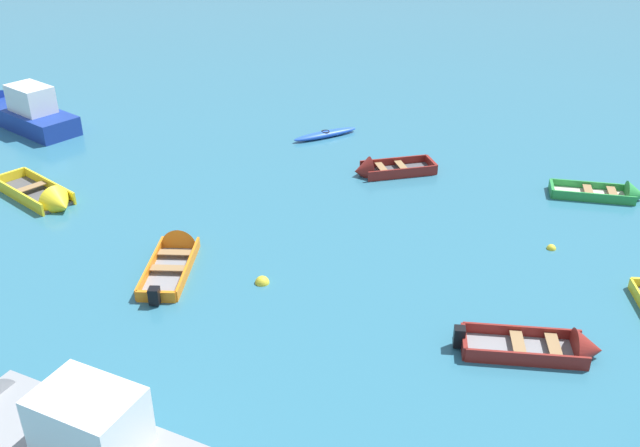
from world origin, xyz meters
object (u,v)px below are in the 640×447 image
(rowboat_green_cluster_outer, at_px, (617,194))
(mooring_buoy_between_boats_right, at_px, (551,249))
(rowboat_orange_far_right, at_px, (176,252))
(kayak_blue_far_left, at_px, (325,134))
(mooring_buoy_between_boats_left, at_px, (262,283))
(motor_launch_deep_blue_outer_left, at_px, (23,111))
(rowboat_yellow_near_camera, at_px, (48,199))
(rowboat_maroon_back_row_right, at_px, (378,170))
(rowboat_maroon_near_left, at_px, (556,348))
(motor_launch_grey_midfield_left, at_px, (58,436))

(rowboat_green_cluster_outer, xyz_separation_m, mooring_buoy_between_boats_right, (-3.55, -4.45, -0.18))
(rowboat_orange_far_right, distance_m, kayak_blue_far_left, 12.81)
(mooring_buoy_between_boats_left, bearing_deg, rowboat_orange_far_right, 155.93)
(rowboat_orange_far_right, relative_size, motor_launch_deep_blue_outer_left, 0.63)
(rowboat_yellow_near_camera, distance_m, rowboat_maroon_back_row_right, 13.79)
(mooring_buoy_between_boats_left, height_order, mooring_buoy_between_boats_right, mooring_buoy_between_boats_left)
(kayak_blue_far_left, relative_size, mooring_buoy_between_boats_right, 9.65)
(rowboat_yellow_near_camera, distance_m, mooring_buoy_between_boats_right, 19.50)
(kayak_blue_far_left, relative_size, mooring_buoy_between_boats_left, 6.76)
(kayak_blue_far_left, distance_m, mooring_buoy_between_boats_left, 13.55)
(rowboat_maroon_near_left, distance_m, rowboat_green_cluster_outer, 11.49)
(rowboat_yellow_near_camera, xyz_separation_m, mooring_buoy_between_boats_left, (9.44, -5.08, -0.23))
(kayak_blue_far_left, bearing_deg, rowboat_yellow_near_camera, -141.39)
(rowboat_yellow_near_camera, relative_size, motor_launch_deep_blue_outer_left, 0.64)
(rowboat_orange_far_right, bearing_deg, rowboat_maroon_back_row_right, 47.69)
(rowboat_yellow_near_camera, xyz_separation_m, rowboat_green_cluster_outer, (22.93, 2.40, -0.05))
(rowboat_orange_far_right, relative_size, motor_launch_grey_midfield_left, 0.61)
(rowboat_yellow_near_camera, relative_size, motor_launch_grey_midfield_left, 0.62)
(kayak_blue_far_left, bearing_deg, mooring_buoy_between_boats_right, -49.78)
(motor_launch_grey_midfield_left, height_order, mooring_buoy_between_boats_left, motor_launch_grey_midfield_left)
(mooring_buoy_between_boats_left, bearing_deg, mooring_buoy_between_boats_right, 16.99)
(rowboat_green_cluster_outer, bearing_deg, rowboat_yellow_near_camera, -174.03)
(rowboat_maroon_near_left, distance_m, mooring_buoy_between_boats_right, 6.15)
(rowboat_yellow_near_camera, distance_m, motor_launch_deep_blue_outer_left, 10.43)
(motor_launch_grey_midfield_left, bearing_deg, rowboat_yellow_near_camera, 114.90)
(motor_launch_deep_blue_outer_left, distance_m, mooring_buoy_between_boats_right, 26.99)
(mooring_buoy_between_boats_right, bearing_deg, kayak_blue_far_left, 130.22)
(rowboat_maroon_back_row_right, bearing_deg, rowboat_orange_far_right, -132.31)
(rowboat_orange_far_right, distance_m, mooring_buoy_between_boats_right, 13.28)
(rowboat_orange_far_right, bearing_deg, rowboat_green_cluster_outer, 19.84)
(rowboat_yellow_near_camera, bearing_deg, rowboat_maroon_back_row_right, 17.03)
(motor_launch_deep_blue_outer_left, bearing_deg, rowboat_yellow_near_camera, -59.89)
(rowboat_green_cluster_outer, bearing_deg, motor_launch_deep_blue_outer_left, 166.79)
(rowboat_yellow_near_camera, xyz_separation_m, motor_launch_grey_midfield_left, (6.02, -12.97, 0.54))
(rowboat_green_cluster_outer, relative_size, kayak_blue_far_left, 1.19)
(rowboat_green_cluster_outer, distance_m, rowboat_maroon_back_row_right, 9.88)
(motor_launch_deep_blue_outer_left, relative_size, mooring_buoy_between_boats_left, 14.58)
(motor_launch_grey_midfield_left, distance_m, mooring_buoy_between_boats_right, 17.28)
(mooring_buoy_between_boats_left, distance_m, mooring_buoy_between_boats_right, 10.40)
(kayak_blue_far_left, relative_size, rowboat_maroon_back_row_right, 0.85)
(rowboat_maroon_back_row_right, bearing_deg, rowboat_yellow_near_camera, -162.97)
(rowboat_orange_far_right, height_order, kayak_blue_far_left, rowboat_orange_far_right)
(mooring_buoy_between_boats_right, bearing_deg, rowboat_yellow_near_camera, 173.97)
(rowboat_yellow_near_camera, height_order, rowboat_maroon_near_left, rowboat_yellow_near_camera)
(rowboat_maroon_near_left, bearing_deg, rowboat_maroon_back_row_right, 112.59)
(rowboat_orange_far_right, bearing_deg, kayak_blue_far_left, 70.20)
(rowboat_maroon_near_left, distance_m, mooring_buoy_between_boats_left, 9.29)
(kayak_blue_far_left, distance_m, rowboat_maroon_back_row_right, 5.12)
(rowboat_maroon_near_left, relative_size, rowboat_green_cluster_outer, 1.07)
(rowboat_maroon_back_row_right, distance_m, mooring_buoy_between_boats_left, 9.86)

